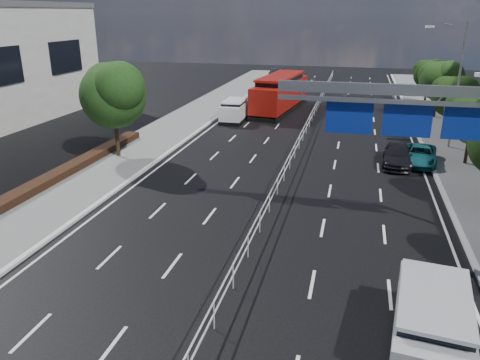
% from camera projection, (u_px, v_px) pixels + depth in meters
% --- Properties ---
extents(median_fence, '(0.05, 85.00, 1.02)m').
position_uv_depth(median_fence, '(298.00, 145.00, 33.97)').
color(median_fence, silver).
rests_on(median_fence, ground).
extents(overhead_gantry, '(10.24, 0.38, 7.45)m').
position_uv_depth(overhead_gantry, '(427.00, 115.00, 19.35)').
color(overhead_gantry, gray).
rests_on(overhead_gantry, ground).
extents(streetlight_far, '(2.78, 2.40, 9.00)m').
position_uv_depth(streetlight_far, '(455.00, 78.00, 33.18)').
color(streetlight_far, gray).
rests_on(streetlight_far, ground).
extents(near_tree_back, '(4.84, 4.51, 6.69)m').
position_uv_depth(near_tree_back, '(113.00, 92.00, 31.16)').
color(near_tree_back, black).
rests_on(near_tree_back, ground).
extents(far_tree_e, '(3.63, 3.38, 5.13)m').
position_uv_depth(far_tree_e, '(474.00, 112.00, 29.90)').
color(far_tree_e, black).
rests_on(far_tree_e, ground).
extents(far_tree_f, '(3.52, 3.28, 5.02)m').
position_uv_depth(far_tree_f, '(453.00, 94.00, 36.77)').
color(far_tree_f, black).
rests_on(far_tree_f, ground).
extents(far_tree_g, '(3.96, 3.69, 5.45)m').
position_uv_depth(far_tree_g, '(440.00, 79.00, 43.53)').
color(far_tree_g, black).
rests_on(far_tree_g, ground).
extents(far_tree_h, '(3.41, 3.18, 4.91)m').
position_uv_depth(far_tree_h, '(429.00, 73.00, 50.49)').
color(far_tree_h, black).
rests_on(far_tree_h, ground).
extents(white_minivan, '(2.06, 4.57, 1.96)m').
position_uv_depth(white_minivan, '(235.00, 111.00, 43.46)').
color(white_minivan, black).
rests_on(white_minivan, ground).
extents(red_bus, '(4.27, 12.30, 3.60)m').
position_uv_depth(red_bus, '(280.00, 92.00, 47.77)').
color(red_bus, black).
rests_on(red_bus, ground).
extents(near_car_silver, '(1.78, 4.38, 1.49)m').
position_uv_depth(near_car_silver, '(272.00, 101.00, 49.22)').
color(near_car_silver, '#B7B9BF').
rests_on(near_car_silver, ground).
extents(near_car_dark, '(2.15, 5.06, 1.62)m').
position_uv_depth(near_car_dark, '(278.00, 73.00, 70.92)').
color(near_car_dark, black).
rests_on(near_car_dark, ground).
extents(silver_minivan, '(2.66, 5.13, 2.04)m').
position_uv_depth(silver_minivan, '(431.00, 326.00, 13.61)').
color(silver_minivan, black).
rests_on(silver_minivan, ground).
extents(parked_car_teal, '(2.53, 4.64, 1.23)m').
position_uv_depth(parked_car_teal, '(420.00, 155.00, 31.18)').
color(parked_car_teal, '#165B64').
rests_on(parked_car_teal, ground).
extents(parked_car_dark, '(2.10, 4.59, 1.30)m').
position_uv_depth(parked_car_dark, '(397.00, 156.00, 30.95)').
color(parked_car_dark, black).
rests_on(parked_car_dark, ground).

